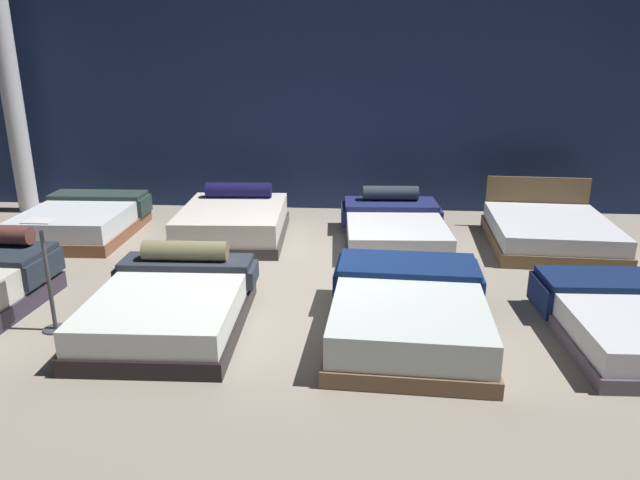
% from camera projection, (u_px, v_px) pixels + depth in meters
% --- Properties ---
extents(ground_plane, '(18.00, 18.00, 0.02)m').
position_uv_depth(ground_plane, '(300.00, 283.00, 7.09)').
color(ground_plane, gray).
extents(showroom_back_wall, '(18.00, 0.06, 3.50)m').
position_uv_depth(showroom_back_wall, '(321.00, 108.00, 9.95)').
color(showroom_back_wall, navy).
rests_on(showroom_back_wall, ground_plane).
extents(bed_1, '(1.54, 2.00, 0.71)m').
position_uv_depth(bed_1, '(171.00, 305.00, 5.87)').
color(bed_1, black).
rests_on(bed_1, ground_plane).
extents(bed_2, '(1.61, 2.22, 0.52)m').
position_uv_depth(bed_2, '(408.00, 311.00, 5.73)').
color(bed_2, brown).
rests_on(bed_2, ground_plane).
extents(bed_4, '(1.58, 1.99, 0.51)m').
position_uv_depth(bed_4, '(82.00, 221.00, 8.82)').
color(bed_4, brown).
rests_on(bed_4, ground_plane).
extents(bed_5, '(1.62, 2.04, 0.72)m').
position_uv_depth(bed_5, '(233.00, 222.00, 8.70)').
color(bed_5, '#332E2D').
rests_on(bed_5, ground_plane).
extents(bed_6, '(1.59, 2.21, 0.68)m').
position_uv_depth(bed_6, '(394.00, 228.00, 8.54)').
color(bed_6, '#273237').
rests_on(bed_6, ground_plane).
extents(bed_7, '(1.75, 2.08, 0.81)m').
position_uv_depth(bed_7, '(550.00, 232.00, 8.34)').
color(bed_7, brown).
rests_on(bed_7, ground_plane).
extents(price_sign, '(0.28, 0.24, 1.15)m').
position_uv_depth(price_sign, '(50.00, 289.00, 5.73)').
color(price_sign, '#3F3F44').
rests_on(price_sign, ground_plane).
extents(support_pillar, '(0.33, 0.33, 3.50)m').
position_uv_depth(support_pillar, '(14.00, 109.00, 9.77)').
color(support_pillar, silver).
rests_on(support_pillar, ground_plane).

